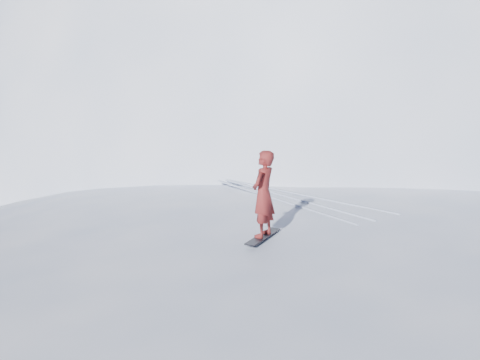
# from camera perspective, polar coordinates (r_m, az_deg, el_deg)

# --- Properties ---
(ground) EXTENTS (400.00, 400.00, 0.00)m
(ground) POSITION_cam_1_polar(r_m,az_deg,el_deg) (12.88, 20.48, -17.05)
(ground) COLOR white
(ground) RESTS_ON ground
(near_ridge) EXTENTS (36.00, 28.00, 4.80)m
(near_ridge) POSITION_cam_1_polar(r_m,az_deg,el_deg) (15.33, 14.05, -11.72)
(near_ridge) COLOR white
(near_ridge) RESTS_ON ground
(summit_peak) EXTENTS (60.00, 56.00, 56.00)m
(summit_peak) POSITION_cam_1_polar(r_m,az_deg,el_deg) (45.58, 12.73, 4.30)
(summit_peak) COLOR white
(summit_peak) RESTS_ON ground
(peak_shoulder) EXTENTS (28.00, 24.00, 18.00)m
(peak_shoulder) POSITION_cam_1_polar(r_m,az_deg,el_deg) (33.45, 4.70, 1.72)
(peak_shoulder) COLOR white
(peak_shoulder) RESTS_ON ground
(wind_bumps) EXTENTS (16.00, 14.40, 1.00)m
(wind_bumps) POSITION_cam_1_polar(r_m,az_deg,el_deg) (13.77, 11.91, -14.50)
(wind_bumps) COLOR white
(wind_bumps) RESTS_ON ground
(snowboard) EXTENTS (1.27, 0.90, 0.02)m
(snowboard) POSITION_cam_1_polar(r_m,az_deg,el_deg) (11.89, 2.47, -6.03)
(snowboard) COLOR black
(snowboard) RESTS_ON near_ridge
(snowboarder) EXTENTS (0.83, 0.75, 1.91)m
(snowboarder) POSITION_cam_1_polar(r_m,az_deg,el_deg) (11.62, 2.51, -1.49)
(snowboarder) COLOR maroon
(snowboarder) RESTS_ON snowboard
(board_tracks) EXTENTS (2.14, 5.98, 0.04)m
(board_tracks) POSITION_cam_1_polar(r_m,az_deg,el_deg) (15.36, 5.43, -1.78)
(board_tracks) COLOR silver
(board_tracks) RESTS_ON ground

